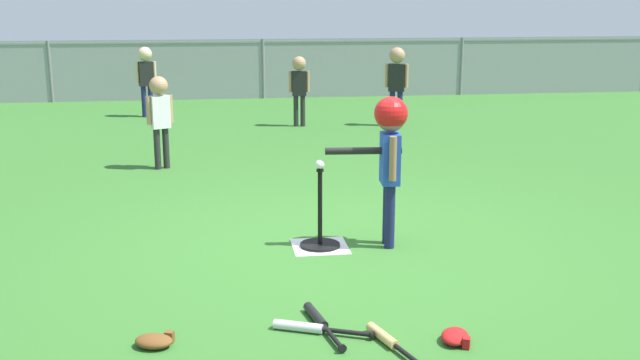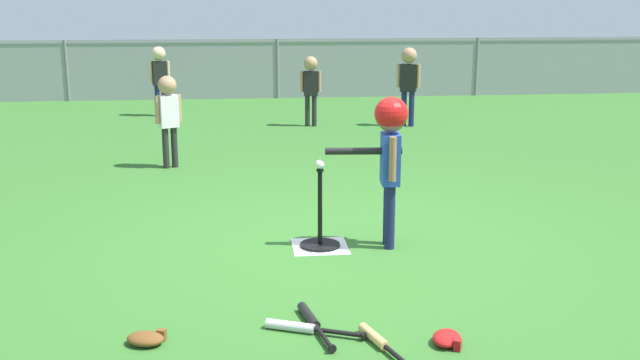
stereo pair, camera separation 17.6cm
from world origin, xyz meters
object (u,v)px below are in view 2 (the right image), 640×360
at_px(fielder_deep_right, 159,72).
at_px(batting_tee, 320,235).
at_px(glove_by_plate, 146,339).
at_px(glove_near_bats, 447,338).
at_px(fielder_deep_left, 168,109).
at_px(fielder_near_left, 311,82).
at_px(spare_bat_black, 312,320).
at_px(fielder_near_right, 409,76).
at_px(baseball_on_tee, 320,164).
at_px(batter_child, 390,141).
at_px(spare_bat_wood, 379,341).
at_px(spare_bat_silver, 300,327).

bearing_deg(fielder_deep_right, batting_tee, -74.75).
bearing_deg(glove_by_plate, glove_near_bats, -6.06).
distance_m(fielder_deep_left, glove_near_bats, 5.28).
height_order(fielder_near_left, spare_bat_black, fielder_near_left).
distance_m(batting_tee, fielder_near_right, 5.95).
bearing_deg(fielder_near_left, baseball_on_tee, -94.75).
distance_m(baseball_on_tee, spare_bat_black, 1.61).
relative_size(fielder_deep_left, fielder_near_right, 0.89).
height_order(batter_child, glove_by_plate, batter_child).
bearing_deg(fielder_near_right, spare_bat_wood, -103.80).
bearing_deg(glove_near_bats, glove_by_plate, 173.94).
xyz_separation_m(baseball_on_tee, fielder_near_left, (0.48, 5.74, 0.01)).
height_order(fielder_deep_left, glove_by_plate, fielder_deep_left).
distance_m(batting_tee, fielder_near_left, 5.79).
relative_size(fielder_near_right, glove_near_bats, 4.50).
bearing_deg(fielder_deep_right, glove_near_bats, -74.45).
xyz_separation_m(fielder_near_left, spare_bat_black, (-0.69, -7.20, -0.66)).
bearing_deg(baseball_on_tee, batter_child, -4.54).
relative_size(batting_tee, glove_near_bats, 2.39).
bearing_deg(fielder_deep_right, glove_by_plate, -85.17).
xyz_separation_m(fielder_deep_left, glove_near_bats, (1.97, -4.85, -0.65)).
bearing_deg(batter_child, fielder_near_left, 90.63).
xyz_separation_m(batter_child, fielder_deep_left, (-1.97, 3.08, -0.17)).
xyz_separation_m(fielder_deep_left, fielder_near_left, (1.91, 2.70, -0.00)).
xyz_separation_m(batting_tee, fielder_near_left, (0.48, 5.74, 0.59)).
relative_size(batting_tee, spare_bat_silver, 1.10).
xyz_separation_m(batting_tee, fielder_deep_right, (-1.91, 7.02, 0.64)).
distance_m(fielder_near_left, glove_by_plate, 7.58).
relative_size(fielder_near_left, fielder_near_right, 0.89).
xyz_separation_m(fielder_near_left, spare_bat_silver, (-0.76, -7.30, -0.66)).
distance_m(fielder_deep_right, spare_bat_silver, 8.76).
height_order(baseball_on_tee, fielder_deep_right, fielder_deep_right).
distance_m(batting_tee, spare_bat_silver, 1.59).
relative_size(batting_tee, glove_by_plate, 2.45).
bearing_deg(spare_bat_wood, fielder_near_left, 87.48).
xyz_separation_m(baseball_on_tee, glove_by_plate, (-1.18, -1.62, -0.64)).
distance_m(spare_bat_silver, spare_bat_black, 0.12).
height_order(batter_child, spare_bat_wood, batter_child).
bearing_deg(batter_child, spare_bat_wood, -102.73).
relative_size(fielder_deep_left, spare_bat_silver, 1.84).
height_order(baseball_on_tee, spare_bat_black, baseball_on_tee).
height_order(spare_bat_silver, spare_bat_black, same).
relative_size(spare_bat_wood, glove_near_bats, 2.12).
relative_size(batting_tee, fielder_deep_right, 0.56).
xyz_separation_m(fielder_near_right, spare_bat_black, (-2.17, -7.05, -0.74)).
distance_m(baseball_on_tee, spare_bat_wood, 1.91).
bearing_deg(batting_tee, baseball_on_tee, 165.96).
xyz_separation_m(spare_bat_silver, glove_near_bats, (0.83, -0.25, 0.01)).
bearing_deg(batter_child, batting_tee, 175.46).
bearing_deg(spare_bat_wood, batter_child, 77.27).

